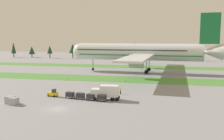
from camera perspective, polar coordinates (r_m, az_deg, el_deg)
ground_plane at (r=54.38m, az=-12.51°, el=-8.81°), size 400.00×400.00×0.00m
grass_strip_near at (r=91.86m, az=-1.95°, el=-2.01°), size 320.00×14.18×0.01m
grass_strip_far at (r=131.01m, az=2.35°, el=0.82°), size 320.00×14.18×0.01m
airliner at (r=108.57m, az=7.04°, el=4.19°), size 65.22×80.46×25.17m
baggage_tug at (r=65.68m, az=-13.53°, el=-5.29°), size 2.76×1.66×1.97m
cargo_dolly_lead at (r=63.04m, az=-9.71°, el=-5.63°), size 2.39×1.80×1.55m
cargo_dolly_second at (r=61.66m, az=-7.37°, el=-5.87°), size 2.39×1.80×1.55m
cargo_dolly_third at (r=60.40m, az=-4.92°, el=-6.12°), size 2.39×1.80×1.55m
cargo_dolly_fourth at (r=59.25m, az=-2.37°, el=-6.37°), size 2.39×1.80×1.55m
catering_truck at (r=60.38m, az=-1.50°, el=-5.09°), size 7.09×2.74×3.58m
ground_crew_marshaller at (r=66.56m, az=1.96°, el=-4.80°), size 0.45×0.40×1.74m
uld_container_0 at (r=62.04m, az=-22.52°, el=-6.39°), size 2.12×1.75×1.66m
uld_container_1 at (r=60.58m, az=-21.90°, el=-6.71°), size 2.10×1.73×1.61m
taxiway_marker_0 at (r=85.90m, az=3.15°, el=-2.46°), size 0.44×0.44×0.63m
taxiway_marker_1 at (r=89.62m, az=-10.17°, el=-2.16°), size 0.44×0.44×0.62m
distant_tree_line at (r=174.82m, az=8.59°, el=4.61°), size 194.34×9.17×12.50m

